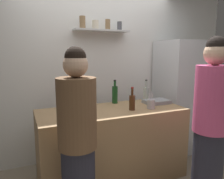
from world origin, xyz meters
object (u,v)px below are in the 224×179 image
refrigerator (179,96)px  wine_bottle_green_glass (115,94)px  baking_pan (156,102)px  wine_bottle_pale_glass (146,93)px  wine_bottle_amber_glass (132,102)px  utensil_holder (151,104)px  water_bottle_plastic (87,102)px  person_pink_top (210,127)px  person_brown_jacket (78,143)px

refrigerator → wine_bottle_green_glass: (-1.18, -0.08, 0.14)m
baking_pan → wine_bottle_pale_glass: size_ratio=1.10×
wine_bottle_green_glass → wine_bottle_amber_glass: (0.04, -0.42, -0.03)m
baking_pan → utensil_holder: (-0.23, -0.21, 0.04)m
refrigerator → water_bottle_plastic: 1.69m
person_pink_top → baking_pan: bearing=-162.0°
person_pink_top → refrigerator: bearing=171.0°
wine_bottle_amber_glass → utensil_holder: bearing=-7.6°
baking_pan → wine_bottle_amber_glass: size_ratio=1.19×
wine_bottle_green_glass → wine_bottle_pale_glass: bearing=-2.0°
wine_bottle_pale_glass → person_brown_jacket: bearing=-144.3°
refrigerator → wine_bottle_green_glass: bearing=-176.2°
water_bottle_plastic → person_pink_top: 1.36m
wine_bottle_pale_glass → person_pink_top: 1.18m
person_brown_jacket → refrigerator: bearing=143.8°
wine_bottle_amber_glass → person_brown_jacket: person_brown_jacket is taller
wine_bottle_pale_glass → wine_bottle_amber_glass: 0.61m
person_pink_top → wine_bottle_green_glass: bearing=-137.9°
baking_pan → refrigerator: bearing=26.1°
refrigerator → water_bottle_plastic: refrigerator is taller
wine_bottle_green_glass → water_bottle_plastic: (-0.47, -0.26, -0.02)m
utensil_holder → wine_bottle_green_glass: 0.55m
wine_bottle_green_glass → person_brown_jacket: size_ratio=0.20×
baking_pan → water_bottle_plastic: water_bottle_plastic is taller
wine_bottle_green_glass → person_brown_jacket: bearing=-129.7°
person_pink_top → wine_bottle_pale_glass: bearing=-160.3°
baking_pan → wine_bottle_green_glass: (-0.52, 0.25, 0.10)m
utensil_holder → wine_bottle_green_glass: (-0.29, 0.46, 0.07)m
wine_bottle_amber_glass → person_pink_top: bearing=-58.7°
baking_pan → wine_bottle_green_glass: 0.59m
baking_pan → wine_bottle_pale_glass: bearing=97.4°
utensil_holder → baking_pan: bearing=42.6°
wine_bottle_amber_glass → person_pink_top: (0.46, -0.77, -0.13)m
wine_bottle_pale_glass → person_pink_top: person_pink_top is taller
baking_pan → wine_bottle_amber_glass: wine_bottle_amber_glass is taller
wine_bottle_pale_glass → wine_bottle_amber_glass: (-0.45, -0.41, -0.01)m
utensil_holder → person_brown_jacket: bearing=-156.3°
utensil_holder → wine_bottle_green_glass: wine_bottle_green_glass is taller
wine_bottle_pale_glass → wine_bottle_amber_glass: wine_bottle_pale_glass is taller
refrigerator → utensil_holder: bearing=-149.0°
wine_bottle_pale_glass → baking_pan: bearing=-82.6°
wine_bottle_green_glass → person_pink_top: 1.30m
refrigerator → person_pink_top: refrigerator is taller
refrigerator → baking_pan: 0.73m
wine_bottle_green_glass → person_brown_jacket: (-0.77, -0.92, -0.22)m
baking_pan → wine_bottle_amber_glass: (-0.48, -0.18, 0.08)m
refrigerator → utensil_holder: 1.04m
wine_bottle_pale_glass → water_bottle_plastic: bearing=-166.0°
wine_bottle_pale_glass → person_pink_top: size_ratio=0.18×
wine_bottle_amber_glass → wine_bottle_pale_glass: bearing=42.0°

